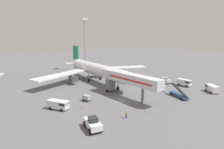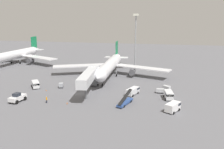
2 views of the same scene
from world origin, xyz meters
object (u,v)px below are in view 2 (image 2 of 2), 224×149
at_px(safety_cone_alpha, 67,103).
at_px(baggage_cart_mid_center, 61,85).
at_px(safety_cone_bravo, 46,90).
at_px(pushback_tug, 17,98).
at_px(baggage_cart_near_center, 167,88).
at_px(apron_light_mast, 136,30).
at_px(baggage_cart_rear_left, 160,91).
at_px(service_van_outer_left, 173,107).
at_px(service_van_near_right, 133,91).
at_px(airplane_at_gate, 110,65).
at_px(ground_crew_worker_foreground, 47,100).
at_px(service_van_mid_left, 169,95).
at_px(service_van_outer_right, 36,84).
at_px(jet_bridge, 89,76).
at_px(belt_loader_truck, 125,102).
at_px(airplane_background, 14,55).

bearing_deg(safety_cone_alpha, baggage_cart_mid_center, 120.04).
bearing_deg(baggage_cart_mid_center, safety_cone_bravo, -125.92).
relative_size(pushback_tug, safety_cone_bravo, 11.18).
distance_m(baggage_cart_near_center, apron_light_mast, 44.08).
distance_m(baggage_cart_rear_left, safety_cone_bravo, 36.11).
distance_m(service_van_outer_left, safety_cone_alpha, 27.92).
bearing_deg(apron_light_mast, service_van_outer_left, -73.25).
height_order(service_van_near_right, baggage_cart_near_center, service_van_near_right).
xyz_separation_m(pushback_tug, safety_cone_bravo, (2.83, 11.08, -0.96)).
bearing_deg(baggage_cart_mid_center, baggage_cart_rear_left, 2.10).
distance_m(airplane_at_gate, ground_crew_worker_foreground, 35.30).
distance_m(airplane_at_gate, baggage_cart_rear_left, 27.08).
height_order(service_van_mid_left, service_van_outer_left, service_van_mid_left).
bearing_deg(service_van_outer_right, baggage_cart_mid_center, 12.87).
distance_m(jet_bridge, service_van_mid_left, 24.39).
distance_m(baggage_cart_near_center, safety_cone_alpha, 32.29).
xyz_separation_m(baggage_cart_mid_center, safety_cone_alpha, (8.22, -14.21, -0.62)).
distance_m(airplane_at_gate, baggage_cart_near_center, 26.58).
bearing_deg(airplane_at_gate, service_van_outer_left, -53.73).
bearing_deg(baggage_cart_mid_center, pushback_tug, -111.18).
xyz_separation_m(baggage_cart_mid_center, apron_light_mast, (19.33, 42.55, 16.42)).
bearing_deg(safety_cone_bravo, baggage_cart_mid_center, 54.08).
height_order(belt_loader_truck, ground_crew_worker_foreground, belt_loader_truck).
distance_m(jet_bridge, baggage_cart_mid_center, 12.32).
height_order(airplane_at_gate, service_van_near_right, airplane_at_gate).
height_order(service_van_outer_left, baggage_cart_near_center, service_van_outer_left).
bearing_deg(apron_light_mast, ground_crew_worker_foreground, -106.44).
distance_m(baggage_cart_mid_center, ground_crew_worker_foreground, 14.85).
distance_m(belt_loader_truck, service_van_near_right, 9.05).
height_order(service_van_outer_left, service_van_near_right, service_van_outer_left).
bearing_deg(airplane_at_gate, airplane_background, 163.74).
xyz_separation_m(service_van_mid_left, baggage_cart_mid_center, (-35.11, 3.88, -0.44)).
height_order(safety_cone_alpha, safety_cone_bravo, safety_cone_alpha).
bearing_deg(airplane_background, belt_loader_truck, -35.24).
height_order(airplane_at_gate, airplane_background, airplane_background).
relative_size(ground_crew_worker_foreground, apron_light_mast, 0.08).
xyz_separation_m(pushback_tug, service_van_mid_left, (41.09, 11.55, 0.10)).
relative_size(pushback_tug, airplane_background, 0.11).
height_order(pushback_tug, safety_cone_alpha, pushback_tug).
bearing_deg(safety_cone_alpha, belt_loader_truck, 11.73).
distance_m(airplane_at_gate, pushback_tug, 39.21).
relative_size(service_van_mid_left, baggage_cart_rear_left, 2.19).
relative_size(service_van_near_right, baggage_cart_near_center, 2.20).
bearing_deg(ground_crew_worker_foreground, apron_light_mast, 73.56).
distance_m(jet_bridge, safety_cone_bravo, 15.16).
height_order(belt_loader_truck, apron_light_mast, apron_light_mast).
bearing_deg(safety_cone_alpha, apron_light_mast, 78.93).
bearing_deg(apron_light_mast, service_van_mid_left, -71.22).
xyz_separation_m(airplane_at_gate, belt_loader_truck, (11.14, -30.02, -3.72)).
xyz_separation_m(safety_cone_bravo, airplane_background, (-37.78, 38.92, 4.26)).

